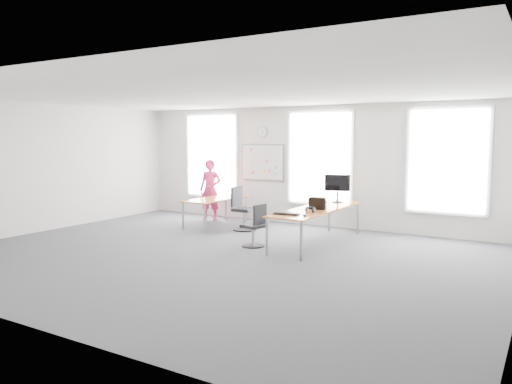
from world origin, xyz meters
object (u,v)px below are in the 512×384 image
Objects in this scene: desk_right at (317,210)px; monitor at (337,186)px; desk_left at (216,200)px; chair_left at (242,211)px; person at (210,190)px; headphones at (310,210)px; keyboard at (286,214)px; chair_right at (255,228)px.

desk_right is 4.91× the size of monitor.
desk_left is 3.06× the size of monitor.
chair_left is 2.35m from monitor.
headphones is (3.83, -1.96, -0.01)m from person.
chair_left is at bearing 134.15° from keyboard.
desk_right is 2.98× the size of chair_left.
desk_right is 0.67m from headphones.
desk_right is 1.16m from monitor.
desk_right is 3.54× the size of chair_right.
person reaches higher than chair_left.
headphones is 1.76m from monitor.
chair_right reaches higher than keyboard.
headphones is at bearing 112.22° from chair_right.
chair_right is 0.93m from keyboard.
chair_right is at bearing 158.66° from keyboard.
desk_left is at bearing -59.68° from person.
chair_left reaches higher than headphones.
headphones is (0.27, 0.47, 0.04)m from keyboard.
desk_right is at bearing -104.76° from chair_left.
person is (-2.74, 2.22, 0.43)m from chair_right.
desk_right is at bearing -34.61° from person.
chair_left is 2.16× the size of keyboard.
desk_right is 1.12m from keyboard.
keyboard is at bearing -31.60° from desk_left.
chair_right is (2.10, -1.59, -0.26)m from desk_left.
chair_left reaches higher than keyboard.
desk_right is at bearing 75.63° from keyboard.
desk_right is at bearing -12.59° from desk_left.
person reaches higher than desk_left.
desk_left is at bearing 171.87° from monitor.
chair_right is 1.81× the size of keyboard.
monitor reaches higher than desk_left.
chair_right is (-0.96, -0.91, -0.32)m from desk_right.
person is at bearing 138.59° from keyboard.
monitor reaches higher than desk_right.
person is 3.38× the size of keyboard.
desk_right reaches higher than desk_left.
keyboard reaches higher than desk_left.
desk_left is 0.91m from chair_left.
keyboard is (-0.14, -1.11, 0.06)m from desk_right.
headphones reaches higher than desk_right.
desk_left is 3.13m from monitor.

